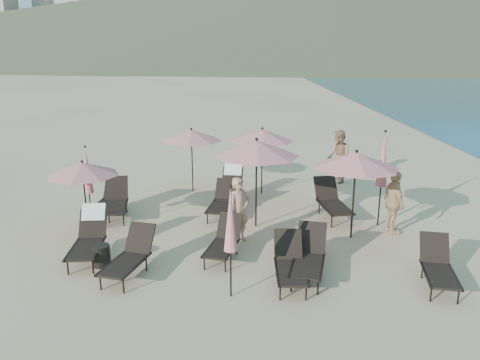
{
  "coord_description": "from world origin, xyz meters",
  "views": [
    {
      "loc": [
        -0.69,
        -9.42,
        4.72
      ],
      "look_at": [
        -0.69,
        3.5,
        1.1
      ],
      "focal_mm": 35.0,
      "sensor_mm": 36.0,
      "label": 1
    }
  ],
  "objects_px": {
    "lounger_10": "(332,201)",
    "umbrella_closed_2": "(87,171)",
    "lounger_6": "(109,199)",
    "umbrella_open_2": "(356,160)",
    "umbrella_open_4": "(262,135)",
    "lounger_5": "(438,266)",
    "lounger_9": "(222,201)",
    "lounger_2": "(224,241)",
    "lounger_7": "(115,201)",
    "umbrella_closed_1": "(383,160)",
    "side_table_0": "(101,255)",
    "beachgoer_a": "(239,210)",
    "side_table_1": "(309,246)",
    "lounger_4": "(290,263)",
    "umbrella_open_0": "(82,169)",
    "lounger_3": "(309,256)",
    "umbrella_open_1": "(257,148)",
    "umbrella_open_3": "(191,135)",
    "beachgoer_c": "(394,203)",
    "beachgoer_b": "(339,157)",
    "lounger_8": "(230,186)",
    "lounger_0": "(89,236)",
    "umbrella_closed_0": "(230,220)"
  },
  "relations": [
    {
      "from": "lounger_10",
      "to": "umbrella_closed_2",
      "type": "relative_size",
      "value": 0.82
    },
    {
      "from": "lounger_6",
      "to": "umbrella_open_2",
      "type": "xyz_separation_m",
      "value": [
        6.76,
        -1.83,
        1.62
      ]
    },
    {
      "from": "umbrella_open_4",
      "to": "lounger_5",
      "type": "bearing_deg",
      "value": -62.21
    },
    {
      "from": "lounger_6",
      "to": "lounger_9",
      "type": "xyz_separation_m",
      "value": [
        3.35,
        -0.14,
        -0.01
      ]
    },
    {
      "from": "lounger_2",
      "to": "lounger_7",
      "type": "height_order",
      "value": "lounger_7"
    },
    {
      "from": "umbrella_closed_1",
      "to": "side_table_0",
      "type": "height_order",
      "value": "umbrella_closed_1"
    },
    {
      "from": "side_table_0",
      "to": "beachgoer_a",
      "type": "distance_m",
      "value": 3.45
    },
    {
      "from": "lounger_9",
      "to": "side_table_1",
      "type": "bearing_deg",
      "value": -41.86
    },
    {
      "from": "lounger_2",
      "to": "lounger_4",
      "type": "bearing_deg",
      "value": -25.68
    },
    {
      "from": "umbrella_open_0",
      "to": "umbrella_open_2",
      "type": "distance_m",
      "value": 6.93
    },
    {
      "from": "umbrella_open_0",
      "to": "side_table_0",
      "type": "bearing_deg",
      "value": -64.72
    },
    {
      "from": "lounger_7",
      "to": "lounger_10",
      "type": "bearing_deg",
      "value": -9.46
    },
    {
      "from": "umbrella_open_4",
      "to": "lounger_7",
      "type": "bearing_deg",
      "value": -152.86
    },
    {
      "from": "lounger_3",
      "to": "umbrella_open_1",
      "type": "height_order",
      "value": "umbrella_open_1"
    },
    {
      "from": "umbrella_open_0",
      "to": "umbrella_open_3",
      "type": "height_order",
      "value": "umbrella_open_3"
    },
    {
      "from": "lounger_5",
      "to": "umbrella_open_2",
      "type": "height_order",
      "value": "umbrella_open_2"
    },
    {
      "from": "lounger_2",
      "to": "beachgoer_c",
      "type": "distance_m",
      "value": 4.68
    },
    {
      "from": "umbrella_open_3",
      "to": "side_table_0",
      "type": "distance_m",
      "value": 6.24
    },
    {
      "from": "lounger_5",
      "to": "umbrella_open_4",
      "type": "height_order",
      "value": "umbrella_open_4"
    },
    {
      "from": "beachgoer_b",
      "to": "lounger_2",
      "type": "bearing_deg",
      "value": -40.76
    },
    {
      "from": "lounger_8",
      "to": "umbrella_open_0",
      "type": "bearing_deg",
      "value": -136.99
    },
    {
      "from": "lounger_0",
      "to": "umbrella_open_4",
      "type": "height_order",
      "value": "umbrella_open_4"
    },
    {
      "from": "lounger_0",
      "to": "lounger_6",
      "type": "xyz_separation_m",
      "value": [
        -0.35,
        3.0,
        -0.08
      ]
    },
    {
      "from": "umbrella_open_0",
      "to": "beachgoer_c",
      "type": "height_order",
      "value": "umbrella_open_0"
    },
    {
      "from": "lounger_0",
      "to": "umbrella_open_1",
      "type": "height_order",
      "value": "umbrella_open_1"
    },
    {
      "from": "lounger_0",
      "to": "lounger_6",
      "type": "relative_size",
      "value": 1.05
    },
    {
      "from": "lounger_8",
      "to": "beachgoer_c",
      "type": "bearing_deg",
      "value": -23.28
    },
    {
      "from": "lounger_4",
      "to": "umbrella_closed_1",
      "type": "relative_size",
      "value": 0.6
    },
    {
      "from": "lounger_3",
      "to": "umbrella_open_2",
      "type": "bearing_deg",
      "value": 70.0
    },
    {
      "from": "lounger_4",
      "to": "umbrella_open_1",
      "type": "xyz_separation_m",
      "value": [
        -0.6,
        3.23,
        1.76
      ]
    },
    {
      "from": "lounger_3",
      "to": "umbrella_open_0",
      "type": "distance_m",
      "value": 6.15
    },
    {
      "from": "umbrella_closed_2",
      "to": "side_table_1",
      "type": "height_order",
      "value": "umbrella_closed_2"
    },
    {
      "from": "umbrella_open_3",
      "to": "beachgoer_a",
      "type": "relative_size",
      "value": 1.3
    },
    {
      "from": "umbrella_open_0",
      "to": "side_table_0",
      "type": "relative_size",
      "value": 4.14
    },
    {
      "from": "lounger_7",
      "to": "umbrella_closed_0",
      "type": "xyz_separation_m",
      "value": [
        3.45,
        -4.6,
        1.12
      ]
    },
    {
      "from": "umbrella_open_2",
      "to": "beachgoer_a",
      "type": "xyz_separation_m",
      "value": [
        -2.91,
        -0.26,
        -1.22
      ]
    },
    {
      "from": "umbrella_closed_1",
      "to": "side_table_0",
      "type": "bearing_deg",
      "value": -160.26
    },
    {
      "from": "umbrella_open_0",
      "to": "lounger_2",
      "type": "bearing_deg",
      "value": -22.09
    },
    {
      "from": "lounger_6",
      "to": "side_table_1",
      "type": "relative_size",
      "value": 3.86
    },
    {
      "from": "umbrella_closed_1",
      "to": "side_table_1",
      "type": "distance_m",
      "value": 3.36
    },
    {
      "from": "lounger_9",
      "to": "beachgoer_b",
      "type": "xyz_separation_m",
      "value": [
        4.1,
        3.56,
        0.52
      ]
    },
    {
      "from": "umbrella_open_3",
      "to": "lounger_3",
      "type": "bearing_deg",
      "value": -63.71
    },
    {
      "from": "lounger_3",
      "to": "beachgoer_b",
      "type": "distance_m",
      "value": 7.67
    },
    {
      "from": "umbrella_open_2",
      "to": "side_table_0",
      "type": "height_order",
      "value": "umbrella_open_2"
    },
    {
      "from": "umbrella_open_1",
      "to": "umbrella_closed_2",
      "type": "height_order",
      "value": "umbrella_open_1"
    },
    {
      "from": "lounger_0",
      "to": "beachgoer_b",
      "type": "relative_size",
      "value": 0.94
    },
    {
      "from": "lounger_5",
      "to": "umbrella_open_0",
      "type": "distance_m",
      "value": 8.69
    },
    {
      "from": "lounger_3",
      "to": "lounger_2",
      "type": "bearing_deg",
      "value": 167.53
    },
    {
      "from": "lounger_3",
      "to": "umbrella_open_4",
      "type": "distance_m",
      "value": 6.19
    },
    {
      "from": "lounger_5",
      "to": "side_table_0",
      "type": "relative_size",
      "value": 3.45
    }
  ]
}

